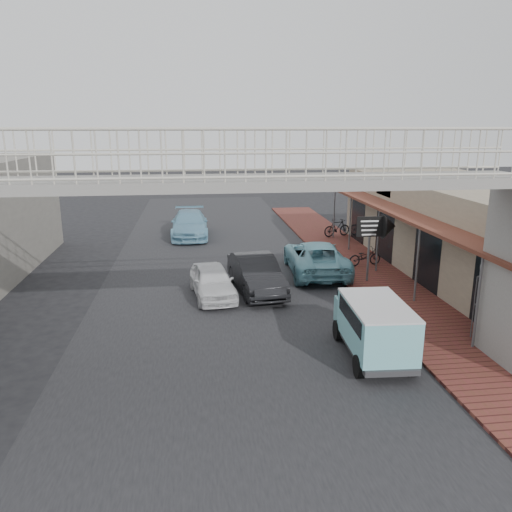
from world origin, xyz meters
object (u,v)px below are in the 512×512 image
object	(u,v)px
angkot_far	(190,224)
motorcycle_far	(337,228)
street_clock	(490,271)
white_hatchback	(212,281)
angkot_curb	(316,257)
angkot_van	(374,322)
motorcycle_near	(365,257)
arrow_sign	(387,227)
dark_sedan	(256,274)

from	to	relation	value
angkot_far	motorcycle_far	xyz separation A→B (m)	(8.56, -1.50, -0.13)
street_clock	white_hatchback	bearing A→B (deg)	130.41
motorcycle_far	street_clock	bearing A→B (deg)	164.37
angkot_curb	angkot_van	bearing A→B (deg)	90.59
angkot_van	motorcycle_far	distance (m)	15.68
angkot_van	motorcycle_near	bearing A→B (deg)	75.29
motorcycle_near	angkot_curb	bearing A→B (deg)	93.87
white_hatchback	motorcycle_near	world-z (taller)	white_hatchback
angkot_curb	motorcycle_near	distance (m)	2.57
white_hatchback	arrow_sign	distance (m)	7.46
motorcycle_near	angkot_van	bearing A→B (deg)	152.48
dark_sedan	arrow_sign	world-z (taller)	arrow_sign
motorcycle_near	arrow_sign	xyz separation A→B (m)	(0.01, -2.35, 1.86)
white_hatchback	motorcycle_near	size ratio (longest dim) A/B	2.31
motorcycle_near	angkot_far	bearing A→B (deg)	36.42
motorcycle_near	street_clock	distance (m)	8.64
white_hatchback	arrow_sign	world-z (taller)	arrow_sign
angkot_van	street_clock	xyz separation A→B (m)	(3.70, 0.61, 1.17)
angkot_far	angkot_van	world-z (taller)	angkot_van
motorcycle_near	street_clock	size ratio (longest dim) A/B	0.61
motorcycle_far	arrow_sign	distance (m)	8.80
angkot_far	dark_sedan	bearing A→B (deg)	-75.65
angkot_far	street_clock	world-z (taller)	street_clock
angkot_curb	arrow_sign	size ratio (longest dim) A/B	1.84
street_clock	arrow_sign	size ratio (longest dim) A/B	0.92
angkot_van	street_clock	size ratio (longest dim) A/B	1.37
dark_sedan	motorcycle_near	world-z (taller)	dark_sedan
motorcycle_far	white_hatchback	bearing A→B (deg)	124.10
angkot_far	arrow_sign	size ratio (longest dim) A/B	1.83
arrow_sign	white_hatchback	bearing A→B (deg)	-171.36
angkot_far	motorcycle_far	bearing A→B (deg)	-9.69
dark_sedan	angkot_curb	world-z (taller)	angkot_curb
angkot_van	street_clock	world-z (taller)	street_clock
angkot_curb	arrow_sign	bearing A→B (deg)	148.36
street_clock	angkot_van	bearing A→B (deg)	172.84
dark_sedan	angkot_van	xyz separation A→B (m)	(2.55, -6.26, 0.36)
angkot_van	angkot_far	bearing A→B (deg)	110.23
dark_sedan	angkot_van	distance (m)	6.77
dark_sedan	angkot_curb	bearing A→B (deg)	29.23
dark_sedan	angkot_van	bearing A→B (deg)	-75.00
motorcycle_far	arrow_sign	xyz separation A→B (m)	(-0.47, -8.61, 1.76)
angkot_van	arrow_sign	distance (m)	7.41
angkot_curb	arrow_sign	distance (m)	3.47
angkot_far	motorcycle_near	bearing A→B (deg)	-43.58
angkot_curb	angkot_van	world-z (taller)	angkot_van
angkot_curb	motorcycle_near	bearing A→B (deg)	-163.04
white_hatchback	motorcycle_far	bearing A→B (deg)	43.94
white_hatchback	dark_sedan	world-z (taller)	dark_sedan
white_hatchback	dark_sedan	xyz separation A→B (m)	(1.75, 0.44, 0.09)
angkot_far	arrow_sign	xyz separation A→B (m)	(8.09, -10.11, 1.63)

